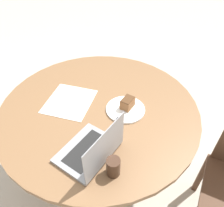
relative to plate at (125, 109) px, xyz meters
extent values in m
plane|color=#B7AD9E|center=(-0.06, 0.16, -0.78)|extent=(12.00, 12.00, 0.00)
cylinder|color=brown|center=(-0.06, 0.16, -0.77)|extent=(0.57, 0.57, 0.02)
cylinder|color=brown|center=(-0.06, 0.16, -0.40)|extent=(0.13, 0.13, 0.73)
cylinder|color=brown|center=(-0.06, 0.16, -0.02)|extent=(1.26, 1.26, 0.03)
cube|color=#472D1E|center=(0.18, -0.57, -0.57)|extent=(0.04, 0.04, 0.44)
cube|color=white|center=(-0.11, 0.35, 0.00)|extent=(0.36, 0.35, 0.00)
cylinder|color=white|center=(0.00, 0.00, 0.00)|extent=(0.24, 0.24, 0.01)
cube|color=brown|center=(0.02, 0.00, 0.04)|extent=(0.09, 0.07, 0.06)
cube|color=#4D311C|center=(0.02, 0.00, 0.07)|extent=(0.09, 0.06, 0.00)
cube|color=silver|center=(-0.03, 0.00, 0.01)|extent=(0.17, 0.02, 0.00)
cube|color=silver|center=(-0.10, 0.00, 0.01)|extent=(0.03, 0.03, 0.00)
cylinder|color=#3D2619|center=(-0.41, -0.15, 0.04)|extent=(0.07, 0.07, 0.10)
cube|color=gray|center=(-0.38, 0.03, 0.00)|extent=(0.32, 0.25, 0.02)
cube|color=black|center=(-0.38, 0.03, 0.01)|extent=(0.26, 0.15, 0.00)
cube|color=gray|center=(-0.39, -0.09, 0.12)|extent=(0.30, 0.03, 0.22)
cube|color=black|center=(-0.39, -0.09, 0.12)|extent=(0.28, 0.03, 0.20)
camera|label=1|loc=(-0.90, -0.41, 0.94)|focal=35.00mm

